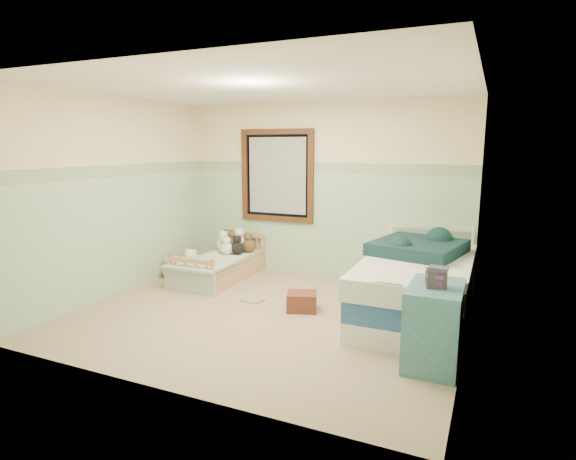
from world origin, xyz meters
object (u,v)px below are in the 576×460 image
at_px(red_pillow, 302,301).
at_px(floor_book, 253,300).
at_px(plush_floor_tan, 170,271).
at_px(twin_bed_frame, 416,307).
at_px(toddler_bed_frame, 220,272).
at_px(plush_floor_cream, 191,268).
at_px(dresser, 434,325).

relative_size(red_pillow, floor_book, 1.38).
xyz_separation_m(plush_floor_tan, twin_bed_frame, (3.49, -0.13, -0.00)).
xyz_separation_m(plush_floor_tan, floor_book, (1.57, -0.41, -0.10)).
bearing_deg(floor_book, toddler_bed_frame, 148.76).
bearing_deg(plush_floor_cream, floor_book, -24.01).
bearing_deg(red_pillow, plush_floor_cream, 162.25).
bearing_deg(plush_floor_cream, red_pillow, -17.75).
relative_size(dresser, red_pillow, 2.10).
xyz_separation_m(plush_floor_cream, red_pillow, (2.01, -0.64, -0.03)).
height_order(plush_floor_cream, twin_bed_frame, plush_floor_cream).
xyz_separation_m(dresser, floor_book, (-2.24, 0.83, -0.34)).
bearing_deg(plush_floor_cream, plush_floor_tan, -142.91).
relative_size(toddler_bed_frame, red_pillow, 4.28).
distance_m(red_pillow, floor_book, 0.69).
distance_m(twin_bed_frame, red_pillow, 1.28).
bearing_deg(plush_floor_tan, dresser, -17.98).
distance_m(toddler_bed_frame, red_pillow, 1.75).
bearing_deg(floor_book, plush_floor_tan, 171.65).
xyz_separation_m(plush_floor_cream, twin_bed_frame, (3.25, -0.31, -0.03)).
height_order(plush_floor_cream, red_pillow, plush_floor_cream).
xyz_separation_m(plush_floor_cream, plush_floor_tan, (-0.24, -0.18, -0.03)).
height_order(dresser, red_pillow, dresser).
xyz_separation_m(twin_bed_frame, dresser, (0.32, -1.10, 0.24)).
distance_m(twin_bed_frame, floor_book, 1.94).
bearing_deg(twin_bed_frame, plush_floor_cream, 174.47).
height_order(dresser, floor_book, dresser).
bearing_deg(toddler_bed_frame, twin_bed_frame, -8.41).
distance_m(plush_floor_cream, plush_floor_tan, 0.31).
height_order(plush_floor_cream, dresser, dresser).
relative_size(twin_bed_frame, dresser, 3.02).
xyz_separation_m(toddler_bed_frame, red_pillow, (1.59, -0.75, 0.01)).
xyz_separation_m(red_pillow, floor_book, (-0.68, 0.05, -0.09)).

